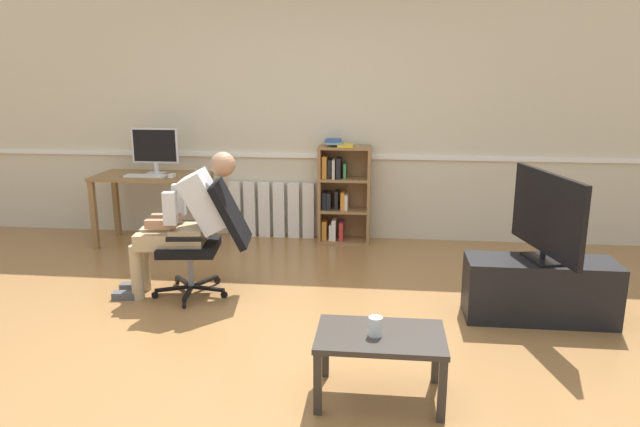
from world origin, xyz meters
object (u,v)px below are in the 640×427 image
(computer_mouse, at_px, (172,175))
(radiator, at_px, (272,210))
(tv_stand, at_px, (539,290))
(tv_screen, at_px, (547,215))
(imac_monitor, at_px, (155,147))
(office_chair, at_px, (208,234))
(bookshelf, at_px, (341,194))
(computer_desk, at_px, (153,185))
(drinking_glass, at_px, (375,326))
(person_seated, at_px, (185,220))
(keyboard, at_px, (145,176))
(coffee_table, at_px, (380,343))

(computer_mouse, distance_m, radiator, 1.17)
(tv_stand, relative_size, tv_screen, 1.13)
(imac_monitor, bearing_deg, office_chair, -55.75)
(bookshelf, bearing_deg, imac_monitor, -173.93)
(radiator, bearing_deg, bookshelf, -7.52)
(computer_desk, relative_size, office_chair, 1.23)
(imac_monitor, height_order, drinking_glass, imac_monitor)
(person_seated, distance_m, tv_screen, 2.80)
(office_chair, distance_m, drinking_glass, 2.03)
(computer_mouse, bearing_deg, keyboard, -175.90)
(computer_mouse, distance_m, office_chair, 1.50)
(imac_monitor, distance_m, drinking_glass, 3.84)
(keyboard, bearing_deg, drinking_glass, -48.15)
(coffee_table, bearing_deg, person_seated, 138.41)
(computer_desk, distance_m, imac_monitor, 0.40)
(imac_monitor, height_order, keyboard, imac_monitor)
(radiator, xyz_separation_m, coffee_table, (1.24, -3.23, 0.03))
(bookshelf, height_order, coffee_table, bookshelf)
(imac_monitor, distance_m, bookshelf, 2.04)
(person_seated, bearing_deg, drinking_glass, 40.33)
(computer_desk, bearing_deg, imac_monitor, 74.36)
(radiator, distance_m, office_chair, 1.80)
(radiator, bearing_deg, tv_screen, -39.52)
(computer_mouse, distance_m, bookshelf, 1.79)
(bookshelf, xyz_separation_m, coffee_table, (0.46, -3.13, -0.19))
(imac_monitor, distance_m, tv_screen, 3.99)
(coffee_table, bearing_deg, bookshelf, 98.38)
(tv_stand, height_order, coffee_table, tv_stand)
(computer_desk, distance_m, tv_screen, 3.98)
(radiator, bearing_deg, imac_monitor, -165.24)
(drinking_glass, bearing_deg, keyboard, 131.85)
(imac_monitor, relative_size, tv_screen, 0.52)
(computer_mouse, bearing_deg, person_seated, -65.80)
(tv_stand, bearing_deg, imac_monitor, 154.95)
(keyboard, relative_size, drinking_glass, 3.92)
(drinking_glass, bearing_deg, tv_screen, 45.97)
(office_chair, bearing_deg, coffee_table, 37.53)
(imac_monitor, xyz_separation_m, keyboard, (-0.04, -0.22, -0.27))
(computer_desk, relative_size, tv_stand, 1.09)
(bookshelf, height_order, person_seated, person_seated)
(tv_stand, bearing_deg, computer_mouse, 156.13)
(computer_desk, xyz_separation_m, office_chair, (1.02, -1.39, -0.12))
(keyboard, height_order, bookshelf, bookshelf)
(coffee_table, bearing_deg, drinking_glass, -144.02)
(office_chair, height_order, coffee_table, office_chair)
(imac_monitor, height_order, tv_screen, imac_monitor)
(computer_mouse, bearing_deg, tv_screen, -23.85)
(tv_screen, relative_size, coffee_table, 1.33)
(radiator, relative_size, tv_stand, 0.88)
(person_seated, bearing_deg, bookshelf, 138.93)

